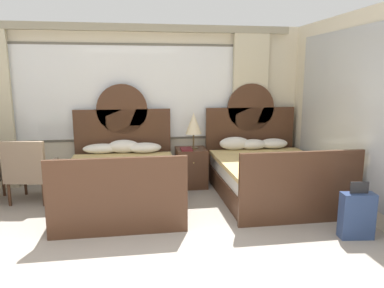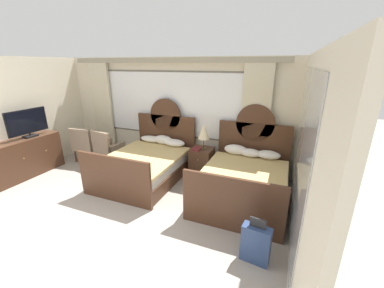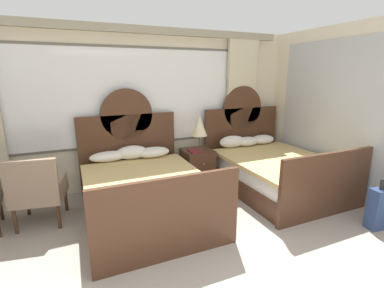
% 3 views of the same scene
% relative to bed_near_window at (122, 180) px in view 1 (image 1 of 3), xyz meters
% --- Properties ---
extents(wall_back_window, '(6.08, 0.22, 2.70)m').
position_rel_bed_near_window_xyz_m(wall_back_window, '(0.09, 1.13, 1.07)').
color(wall_back_window, beige).
rests_on(wall_back_window, ground_plane).
extents(wall_right_mirror, '(0.08, 4.34, 2.70)m').
position_rel_bed_near_window_xyz_m(wall_right_mirror, '(3.16, -1.02, 1.00)').
color(wall_right_mirror, beige).
rests_on(wall_right_mirror, ground_plane).
extents(bed_near_window, '(1.62, 2.16, 1.71)m').
position_rel_bed_near_window_xyz_m(bed_near_window, '(0.00, 0.00, 0.00)').
color(bed_near_window, '#472B1C').
rests_on(bed_near_window, ground_plane).
extents(bed_near_mirror, '(1.62, 2.16, 1.71)m').
position_rel_bed_near_window_xyz_m(bed_near_mirror, '(2.25, -0.00, -0.00)').
color(bed_near_mirror, '#472B1C').
rests_on(bed_near_mirror, ground_plane).
extents(nightstand_between_beds, '(0.50, 0.53, 0.65)m').
position_rel_bed_near_window_xyz_m(nightstand_between_beds, '(1.12, 0.64, -0.03)').
color(nightstand_between_beds, '#472B1C').
rests_on(nightstand_between_beds, ground_plane).
extents(table_lamp_on_nightstand, '(0.27, 0.27, 0.61)m').
position_rel_bed_near_window_xyz_m(table_lamp_on_nightstand, '(1.16, 0.65, 0.72)').
color(table_lamp_on_nightstand, brown).
rests_on(table_lamp_on_nightstand, nightstand_between_beds).
extents(book_on_nightstand, '(0.18, 0.26, 0.03)m').
position_rel_bed_near_window_xyz_m(book_on_nightstand, '(1.03, 0.54, 0.31)').
color(book_on_nightstand, maroon).
rests_on(book_on_nightstand, nightstand_between_beds).
extents(armchair_by_window_left, '(0.69, 0.69, 0.95)m').
position_rel_bed_near_window_xyz_m(armchair_by_window_left, '(-1.33, 0.23, 0.15)').
color(armchair_by_window_left, '#84705B').
rests_on(armchair_by_window_left, ground_plane).
extents(suitcase_on_floor, '(0.39, 0.21, 0.67)m').
position_rel_bed_near_window_xyz_m(suitcase_on_floor, '(2.70, -1.61, -0.08)').
color(suitcase_on_floor, navy).
rests_on(suitcase_on_floor, ground_plane).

